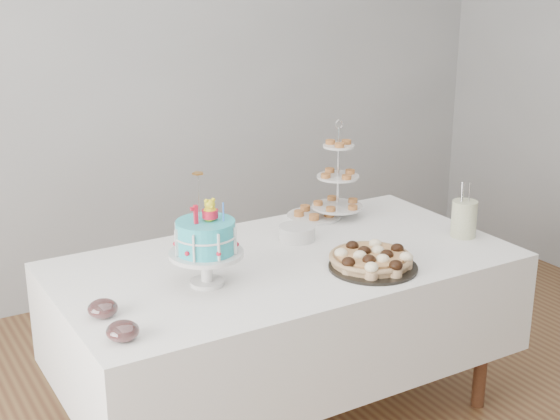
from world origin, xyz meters
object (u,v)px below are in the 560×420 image
pastry_plate (314,214)px  utensil_pitcher (464,217)px  pie (370,259)px  jam_bowl_a (123,331)px  tiered_stand (338,177)px  plate_stack (297,233)px  table (285,308)px  birthday_cake (206,255)px  jam_bowl_b (103,309)px  cupcake_tray (373,259)px

pastry_plate → utensil_pitcher: 0.72m
pie → jam_bowl_a: size_ratio=3.09×
tiered_stand → plate_stack: 0.42m
jam_bowl_a → utensil_pitcher: utensil_pitcher is taller
utensil_pitcher → table: bearing=165.6°
pie → plate_stack: (-0.09, 0.42, 0.00)m
pie → birthday_cake: bearing=165.2°
birthday_cake → jam_bowl_b: (-0.44, -0.07, -0.09)m
pie → plate_stack: bearing=102.3°
plate_stack → cupcake_tray: bearing=-79.1°
cupcake_tray → pastry_plate: bearing=77.3°
cupcake_tray → pie: cupcake_tray is taller
table → plate_stack: (0.17, 0.17, 0.26)m
plate_stack → utensil_pitcher: 0.76m
birthday_cake → jam_bowl_b: size_ratio=4.11×
plate_stack → jam_bowl_b: size_ratio=1.52×
utensil_pitcher → plate_stack: bearing=150.0°
pastry_plate → jam_bowl_a: bearing=-148.9°
jam_bowl_b → utensil_pitcher: utensil_pitcher is taller
birthday_cake → cupcake_tray: 0.69m
birthday_cake → plate_stack: bearing=25.6°
cupcake_tray → jam_bowl_b: cupcake_tray is taller
pie → tiered_stand: size_ratio=0.71×
cupcake_tray → pie: bearing=77.8°
tiered_stand → utensil_pitcher: 0.63m
table → jam_bowl_b: size_ratio=17.77×
pie → jam_bowl_b: bearing=174.6°
utensil_pitcher → pie: bearing=-175.3°
tiered_stand → jam_bowl_a: size_ratio=4.34×
table → tiered_stand: bearing=34.6°
birthday_cake → jam_bowl_a: 0.53m
birthday_cake → plate_stack: size_ratio=2.70×
plate_stack → pastry_plate: size_ratio=0.62×
cupcake_tray → jam_bowl_a: bearing=-176.1°
pie → pastry_plate: 0.67m
jam_bowl_a → pastry_plate: bearing=31.1°
pastry_plate → tiered_stand: bearing=-28.1°
table → tiered_stand: 0.75m
utensil_pitcher → tiered_stand: bearing=120.1°
pastry_plate → jam_bowl_a: size_ratio=2.39×
table → jam_bowl_b: (-0.84, -0.15, 0.26)m
plate_stack → utensil_pitcher: utensil_pitcher is taller
pie → tiered_stand: tiered_stand is taller
plate_stack → jam_bowl_a: 1.13m
tiered_stand → jam_bowl_a: tiered_stand is taller
table → birthday_cake: size_ratio=4.32×
jam_bowl_b → cupcake_tray: bearing=-6.8°
tiered_stand → cupcake_tray: bearing=-112.0°
pie → pastry_plate: bearing=77.3°
birthday_cake → pastry_plate: bearing=32.4°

